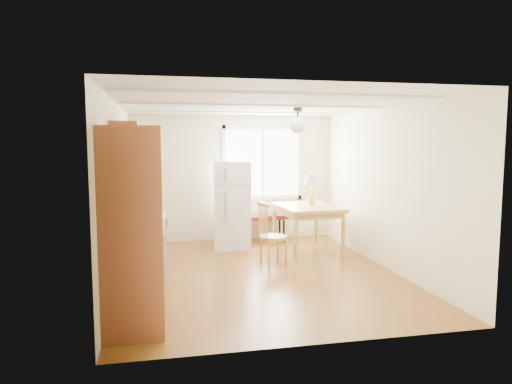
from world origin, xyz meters
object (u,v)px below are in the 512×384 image
object	(u,v)px
refrigerator	(232,204)
chair	(268,230)
bench	(258,218)
dining_table	(307,211)

from	to	relation	value
refrigerator	chair	bearing A→B (deg)	-68.92
bench	dining_table	world-z (taller)	dining_table
refrigerator	bench	distance (m)	0.80
refrigerator	bench	xyz separation A→B (m)	(0.59, 0.42, -0.34)
bench	chair	xyz separation A→B (m)	(-0.23, -1.83, 0.11)
bench	dining_table	bearing A→B (deg)	-63.58
dining_table	bench	bearing A→B (deg)	121.72
refrigerator	bench	world-z (taller)	refrigerator
bench	dining_table	size ratio (longest dim) A/B	0.86
refrigerator	dining_table	bearing A→B (deg)	-16.86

